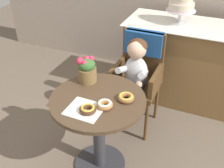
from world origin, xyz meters
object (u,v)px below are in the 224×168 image
(cafe_table, at_px, (99,120))
(seated_child, at_px, (135,70))
(donut_mid, at_px, (126,97))
(donut_front, at_px, (105,104))
(donut_side, at_px, (88,109))
(flower_vase, at_px, (87,69))
(wicker_chair, at_px, (140,66))
(tiered_cake_stand, at_px, (182,4))

(cafe_table, distance_m, seated_child, 0.60)
(cafe_table, height_order, donut_mid, donut_mid)
(donut_front, bearing_deg, seated_child, 89.83)
(donut_side, distance_m, flower_vase, 0.41)
(wicker_chair, xyz_separation_m, flower_vase, (-0.27, -0.54, 0.19))
(wicker_chair, xyz_separation_m, donut_side, (-0.09, -0.89, 0.10))
(cafe_table, xyz_separation_m, tiered_cake_stand, (0.31, 1.30, 0.59))
(donut_front, xyz_separation_m, flower_vase, (-0.27, 0.26, 0.09))
(donut_front, height_order, flower_vase, flower_vase)
(donut_front, xyz_separation_m, donut_mid, (0.11, 0.14, -0.00))
(flower_vase, distance_m, tiered_cake_stand, 1.25)
(tiered_cake_stand, bearing_deg, seated_child, -106.51)
(wicker_chair, distance_m, donut_side, 0.90)
(wicker_chair, height_order, donut_front, wicker_chair)
(donut_mid, distance_m, tiered_cake_stand, 1.29)
(donut_mid, height_order, donut_side, same)
(cafe_table, relative_size, donut_side, 6.13)
(donut_front, bearing_deg, donut_mid, 52.06)
(wicker_chair, bearing_deg, donut_mid, -80.22)
(cafe_table, relative_size, donut_front, 6.10)
(cafe_table, relative_size, wicker_chair, 0.75)
(seated_child, xyz_separation_m, flower_vase, (-0.27, -0.38, 0.15))
(flower_vase, bearing_deg, wicker_chair, 62.98)
(wicker_chair, bearing_deg, flower_vase, -116.35)
(donut_front, relative_size, donut_side, 1.01)
(donut_side, bearing_deg, donut_mid, 50.44)
(cafe_table, height_order, flower_vase, flower_vase)
(donut_mid, bearing_deg, cafe_table, -161.58)
(donut_front, bearing_deg, donut_side, -131.78)
(donut_front, distance_m, flower_vase, 0.38)
(donut_side, height_order, flower_vase, flower_vase)
(donut_mid, relative_size, tiered_cake_stand, 0.39)
(cafe_table, height_order, seated_child, seated_child)
(wicker_chair, bearing_deg, seated_child, -89.33)
(tiered_cake_stand, bearing_deg, donut_mid, -95.19)
(seated_child, bearing_deg, donut_side, -96.72)
(seated_child, height_order, tiered_cake_stand, tiered_cake_stand)
(wicker_chair, relative_size, tiered_cake_stand, 2.97)
(flower_vase, bearing_deg, tiered_cake_stand, 66.22)
(donut_front, bearing_deg, wicker_chair, 89.86)
(seated_child, xyz_separation_m, donut_side, (-0.09, -0.73, 0.06))
(donut_side, xyz_separation_m, flower_vase, (-0.19, 0.35, 0.09))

